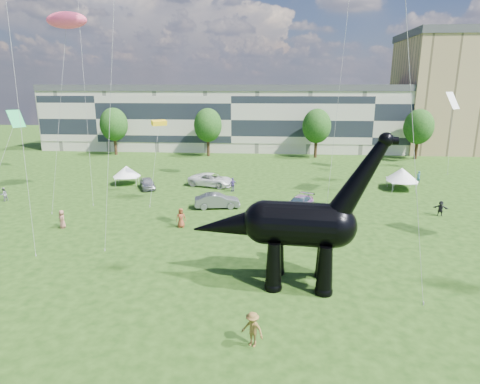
{
  "coord_description": "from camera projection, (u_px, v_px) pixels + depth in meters",
  "views": [
    {
      "loc": [
        0.05,
        -21.36,
        12.79
      ],
      "look_at": [
        -2.34,
        8.0,
        5.0
      ],
      "focal_mm": 30.0,
      "sensor_mm": 36.0,
      "label": 1
    }
  ],
  "objects": [
    {
      "name": "car_silver",
      "position": [
        147.0,
        183.0,
        51.51
      ],
      "size": [
        3.26,
        4.49,
        1.42
      ],
      "primitive_type": "imported",
      "rotation": [
        0.0,
        0.0,
        0.43
      ],
      "color": "#A1A2A6",
      "rests_on": "ground"
    },
    {
      "name": "ground",
      "position": [
        268.0,
        308.0,
        23.85
      ],
      "size": [
        220.0,
        220.0,
        0.0
      ],
      "primitive_type": "plane",
      "color": "#16330C",
      "rests_on": "ground"
    },
    {
      "name": "tree_far_left",
      "position": [
        114.0,
        122.0,
        75.67
      ],
      "size": [
        5.2,
        5.2,
        9.44
      ],
      "color": "#382314",
      "rests_on": "ground"
    },
    {
      "name": "gazebo_near",
      "position": [
        402.0,
        174.0,
        51.79
      ],
      "size": [
        4.0,
        4.0,
        2.61
      ],
      "rotation": [
        0.0,
        0.0,
        0.07
      ],
      "color": "silver",
      "rests_on": "ground"
    },
    {
      "name": "dinosaur_sculpture",
      "position": [
        292.0,
        226.0,
        26.0
      ],
      "size": [
        12.98,
        3.86,
        10.58
      ],
      "rotation": [
        0.0,
        0.0,
        -0.09
      ],
      "color": "black",
      "rests_on": "ground"
    },
    {
      "name": "car_dark",
      "position": [
        299.0,
        203.0,
        42.78
      ],
      "size": [
        3.87,
        5.23,
        1.41
      ],
      "primitive_type": "imported",
      "rotation": [
        0.0,
        0.0,
        -0.44
      ],
      "color": "#595960",
      "rests_on": "ground"
    },
    {
      "name": "gazebo_far",
      "position": [
        403.0,
        175.0,
        50.58
      ],
      "size": [
        4.08,
        4.08,
        2.68
      ],
      "rotation": [
        0.0,
        0.0,
        -0.06
      ],
      "color": "white",
      "rests_on": "ground"
    },
    {
      "name": "car_white",
      "position": [
        211.0,
        180.0,
        52.84
      ],
      "size": [
        6.57,
        4.33,
        1.68
      ],
      "primitive_type": "imported",
      "rotation": [
        0.0,
        0.0,
        1.3
      ],
      "color": "white",
      "rests_on": "ground"
    },
    {
      "name": "tree_far_right",
      "position": [
        419.0,
        124.0,
        71.28
      ],
      "size": [
        5.2,
        5.2,
        9.44
      ],
      "color": "#382314",
      "rests_on": "ground"
    },
    {
      "name": "tree_mid_left",
      "position": [
        208.0,
        122.0,
        74.26
      ],
      "size": [
        5.2,
        5.2,
        9.44
      ],
      "color": "#382314",
      "rests_on": "ground"
    },
    {
      "name": "tree_mid_right",
      "position": [
        317.0,
        123.0,
        72.69
      ],
      "size": [
        5.2,
        5.2,
        9.44
      ],
      "color": "#382314",
      "rests_on": "ground"
    },
    {
      "name": "apartment_block",
      "position": [
        473.0,
        95.0,
        80.54
      ],
      "size": [
        28.0,
        18.0,
        22.0
      ],
      "primitive_type": "cube",
      "color": "tan",
      "rests_on": "ground"
    },
    {
      "name": "gazebo_left",
      "position": [
        127.0,
        171.0,
        53.62
      ],
      "size": [
        4.3,
        4.3,
        2.51
      ],
      "rotation": [
        0.0,
        0.0,
        0.22
      ],
      "color": "white",
      "rests_on": "ground"
    },
    {
      "name": "car_grey",
      "position": [
        217.0,
        201.0,
        43.31
      ],
      "size": [
        5.08,
        2.54,
        1.6
      ],
      "primitive_type": "imported",
      "rotation": [
        0.0,
        0.0,
        1.75
      ],
      "color": "slate",
      "rests_on": "ground"
    },
    {
      "name": "visitors",
      "position": [
        232.0,
        220.0,
        36.78
      ],
      "size": [
        51.28,
        38.18,
        1.88
      ],
      "color": "brown",
      "rests_on": "ground"
    },
    {
      "name": "terrace_row",
      "position": [
        234.0,
        120.0,
        82.69
      ],
      "size": [
        78.0,
        11.0,
        12.0
      ],
      "primitive_type": "cube",
      "color": "beige",
      "rests_on": "ground"
    }
  ]
}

